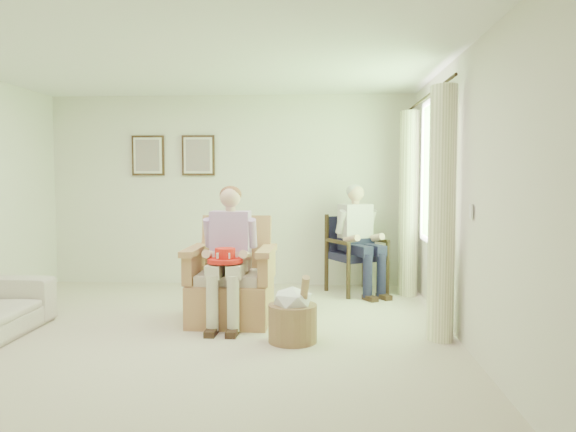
% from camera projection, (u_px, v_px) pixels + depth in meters
% --- Properties ---
extents(floor, '(5.50, 5.50, 0.00)m').
position_uv_depth(floor, '(184.00, 341.00, 5.08)').
color(floor, beige).
rests_on(floor, ground).
extents(back_wall, '(5.00, 0.04, 2.60)m').
position_uv_depth(back_wall, '(231.00, 190.00, 7.72)').
color(back_wall, silver).
rests_on(back_wall, ground).
extents(front_wall, '(5.00, 0.04, 2.60)m').
position_uv_depth(front_wall, '(11.00, 224.00, 2.25)').
color(front_wall, silver).
rests_on(front_wall, ground).
extents(right_wall, '(0.04, 5.50, 2.60)m').
position_uv_depth(right_wall, '(467.00, 199.00, 4.83)').
color(right_wall, silver).
rests_on(right_wall, ground).
extents(ceiling, '(5.00, 5.50, 0.02)m').
position_uv_depth(ceiling, '(180.00, 49.00, 4.89)').
color(ceiling, white).
rests_on(ceiling, back_wall).
extents(window, '(0.13, 2.50, 1.63)m').
position_uv_depth(window, '(436.00, 168.00, 6.01)').
color(window, '#2D6B23').
rests_on(window, right_wall).
extents(curtain_left, '(0.34, 0.34, 2.30)m').
position_uv_depth(curtain_left, '(442.00, 214.00, 5.07)').
color(curtain_left, '#F7F0C1').
rests_on(curtain_left, ground).
extents(curtain_right, '(0.34, 0.34, 2.30)m').
position_uv_depth(curtain_right, '(408.00, 204.00, 7.03)').
color(curtain_right, '#F7F0C1').
rests_on(curtain_right, ground).
extents(framed_print_left, '(0.45, 0.05, 0.55)m').
position_uv_depth(framed_print_left, '(148.00, 156.00, 7.72)').
color(framed_print_left, '#382114').
rests_on(framed_print_left, back_wall).
extents(framed_print_right, '(0.45, 0.05, 0.55)m').
position_uv_depth(framed_print_right, '(198.00, 155.00, 7.68)').
color(framed_print_right, '#382114').
rests_on(framed_print_right, back_wall).
extents(wicker_armchair, '(0.84, 0.83, 1.07)m').
position_uv_depth(wicker_armchair, '(232.00, 288.00, 5.77)').
color(wicker_armchair, tan).
rests_on(wicker_armchair, ground).
extents(wood_armchair, '(0.63, 0.59, 0.97)m').
position_uv_depth(wood_armchair, '(356.00, 251.00, 7.26)').
color(wood_armchair, black).
rests_on(wood_armchair, ground).
extents(person_wicker, '(0.40, 0.62, 1.37)m').
position_uv_depth(person_wicker, '(229.00, 245.00, 5.60)').
color(person_wicker, beige).
rests_on(person_wicker, ground).
extents(person_dark, '(0.40, 0.63, 1.37)m').
position_uv_depth(person_dark, '(357.00, 231.00, 7.08)').
color(person_dark, '#181734').
rests_on(person_dark, ground).
extents(red_hat, '(0.34, 0.34, 0.14)m').
position_uv_depth(red_hat, '(225.00, 257.00, 5.40)').
color(red_hat, red).
rests_on(red_hat, person_wicker).
extents(hatbox, '(0.50, 0.50, 0.64)m').
position_uv_depth(hatbox, '(293.00, 314.00, 5.04)').
color(hatbox, tan).
rests_on(hatbox, ground).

